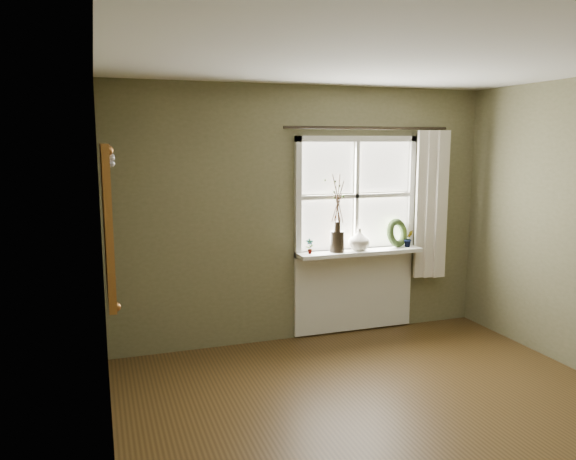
# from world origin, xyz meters

# --- Properties ---
(floor) EXTENTS (4.50, 4.50, 0.00)m
(floor) POSITION_xyz_m (0.00, 0.00, 0.00)
(floor) COLOR #432E15
(floor) RESTS_ON ground
(ceiling) EXTENTS (4.50, 4.50, 0.00)m
(ceiling) POSITION_xyz_m (0.00, 0.00, 2.60)
(ceiling) COLOR silver
(ceiling) RESTS_ON ground
(wall_back) EXTENTS (4.00, 0.10, 2.60)m
(wall_back) POSITION_xyz_m (0.00, 2.30, 1.30)
(wall_back) COLOR #686544
(wall_back) RESTS_ON ground
(wall_left) EXTENTS (0.10, 4.50, 2.60)m
(wall_left) POSITION_xyz_m (-2.05, 0.00, 1.30)
(wall_left) COLOR #686544
(wall_left) RESTS_ON ground
(window_frame) EXTENTS (1.36, 0.06, 1.24)m
(window_frame) POSITION_xyz_m (0.55, 2.23, 1.48)
(window_frame) COLOR silver
(window_frame) RESTS_ON wall_back
(window_sill) EXTENTS (1.36, 0.26, 0.04)m
(window_sill) POSITION_xyz_m (0.55, 2.12, 0.90)
(window_sill) COLOR silver
(window_sill) RESTS_ON wall_back
(window_apron) EXTENTS (1.36, 0.04, 0.88)m
(window_apron) POSITION_xyz_m (0.55, 2.23, 0.46)
(window_apron) COLOR silver
(window_apron) RESTS_ON ground
(dark_jug) EXTENTS (0.16, 0.16, 0.22)m
(dark_jug) POSITION_xyz_m (0.29, 2.12, 1.03)
(dark_jug) COLOR black
(dark_jug) RESTS_ON window_sill
(cream_vase) EXTENTS (0.25, 0.25, 0.23)m
(cream_vase) POSITION_xyz_m (0.54, 2.12, 1.03)
(cream_vase) COLOR silver
(cream_vase) RESTS_ON window_sill
(wreath) EXTENTS (0.34, 0.26, 0.32)m
(wreath) POSITION_xyz_m (1.01, 2.16, 1.04)
(wreath) COLOR #2E401C
(wreath) RESTS_ON window_sill
(potted_plant_left) EXTENTS (0.09, 0.06, 0.15)m
(potted_plant_left) POSITION_xyz_m (-0.01, 2.12, 1.00)
(potted_plant_left) COLOR #2E401C
(potted_plant_left) RESTS_ON window_sill
(potted_plant_right) EXTENTS (0.11, 0.09, 0.18)m
(potted_plant_right) POSITION_xyz_m (1.13, 2.12, 1.01)
(potted_plant_right) COLOR #2E401C
(potted_plant_right) RESTS_ON window_sill
(curtain) EXTENTS (0.36, 0.12, 1.59)m
(curtain) POSITION_xyz_m (1.39, 2.13, 1.37)
(curtain) COLOR beige
(curtain) RESTS_ON wall_back
(curtain_rod) EXTENTS (1.84, 0.03, 0.03)m
(curtain_rod) POSITION_xyz_m (0.65, 2.17, 2.18)
(curtain_rod) COLOR black
(curtain_rod) RESTS_ON wall_back
(gilt_mirror) EXTENTS (0.10, 0.93, 1.11)m
(gilt_mirror) POSITION_xyz_m (-1.96, 1.11, 1.48)
(gilt_mirror) COLOR white
(gilt_mirror) RESTS_ON wall_left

